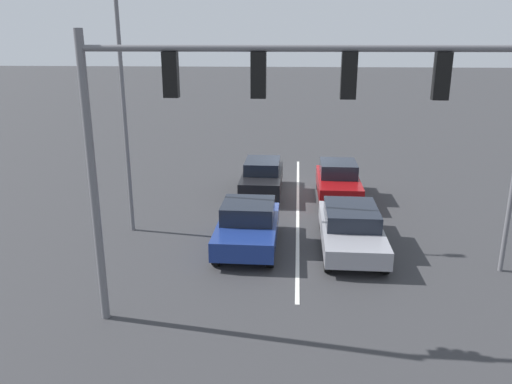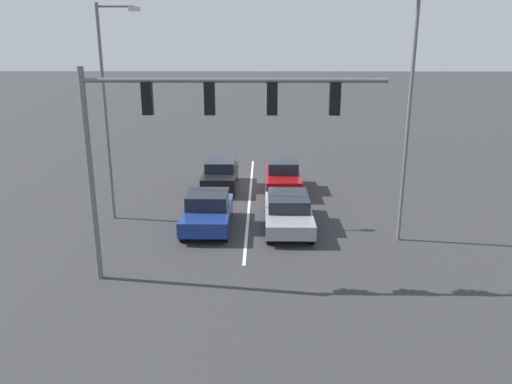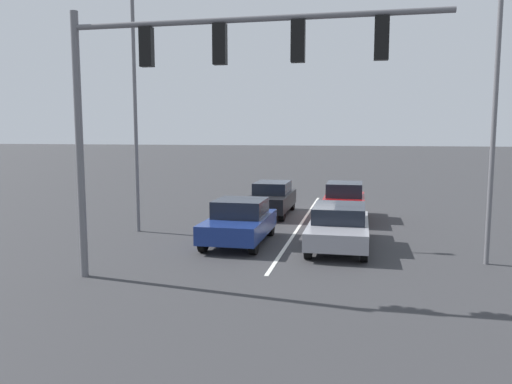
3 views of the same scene
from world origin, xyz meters
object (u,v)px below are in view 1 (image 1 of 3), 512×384
car_black_midlane_second (262,177)px  traffic_signal_gantry (226,109)px  car_maroon_leftlane_second (338,181)px  car_gray_leftlane_front (351,227)px  street_lamp_right_shoulder (127,87)px  car_navy_midlane_front (248,225)px

car_black_midlane_second → traffic_signal_gantry: bearing=89.8°
car_black_midlane_second → car_maroon_leftlane_second: (-3.33, 0.55, 0.03)m
car_black_midlane_second → traffic_signal_gantry: size_ratio=0.47×
car_gray_leftlane_front → car_black_midlane_second: (3.35, -5.97, 0.06)m
car_black_midlane_second → street_lamp_right_shoulder: bearing=49.7°
car_navy_midlane_front → car_gray_leftlane_front: 3.40m
car_navy_midlane_front → car_gray_leftlane_front: (-3.40, -0.16, -0.03)m
car_black_midlane_second → street_lamp_right_shoulder: size_ratio=0.47×
car_navy_midlane_front → traffic_signal_gantry: (-0.01, 4.76, 4.43)m
car_navy_midlane_front → street_lamp_right_shoulder: bearing=-15.7°
car_gray_leftlane_front → traffic_signal_gantry: traffic_signal_gantry is taller
car_black_midlane_second → car_maroon_leftlane_second: bearing=170.6°
car_navy_midlane_front → car_gray_leftlane_front: car_navy_midlane_front is taller
street_lamp_right_shoulder → car_navy_midlane_front: bearing=164.3°
car_maroon_leftlane_second → street_lamp_right_shoulder: size_ratio=0.46×
car_black_midlane_second → car_navy_midlane_front: bearing=89.6°
car_maroon_leftlane_second → car_black_midlane_second: bearing=-9.4°
car_black_midlane_second → traffic_signal_gantry: (0.03, 10.89, 4.41)m
car_navy_midlane_front → street_lamp_right_shoulder: size_ratio=0.45×
car_navy_midlane_front → car_maroon_leftlane_second: car_maroon_leftlane_second is taller
car_gray_leftlane_front → traffic_signal_gantry: 7.45m
car_navy_midlane_front → car_black_midlane_second: size_ratio=0.95×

